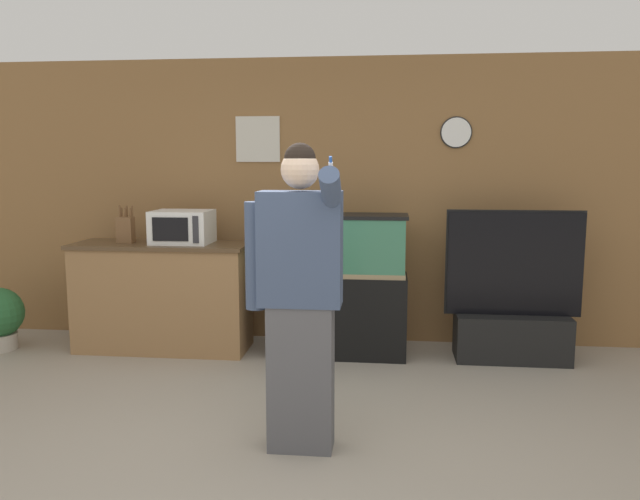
# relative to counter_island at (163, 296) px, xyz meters

# --- Properties ---
(ground_plane) EXTENTS (18.00, 18.00, 0.00)m
(ground_plane) POSITION_rel_counter_island_xyz_m (1.40, -2.24, -0.48)
(ground_plane) COLOR gray
(wall_back_paneled) EXTENTS (10.00, 0.08, 2.60)m
(wall_back_paneled) POSITION_rel_counter_island_xyz_m (1.40, 0.52, 0.82)
(wall_back_paneled) COLOR olive
(wall_back_paneled) RESTS_ON ground_plane
(counter_island) EXTENTS (1.55, 0.57, 0.96)m
(counter_island) POSITION_rel_counter_island_xyz_m (0.00, 0.00, 0.00)
(counter_island) COLOR olive
(counter_island) RESTS_ON ground_plane
(microwave) EXTENTS (0.50, 0.40, 0.29)m
(microwave) POSITION_rel_counter_island_xyz_m (0.19, 0.01, 0.62)
(microwave) COLOR white
(microwave) RESTS_ON counter_island
(knife_block) EXTENTS (0.14, 0.10, 0.33)m
(knife_block) POSITION_rel_counter_island_xyz_m (-0.31, -0.02, 0.60)
(knife_block) COLOR brown
(knife_block) RESTS_ON counter_island
(aquarium_on_stand) EXTENTS (1.18, 0.42, 1.23)m
(aquarium_on_stand) POSITION_rel_counter_island_xyz_m (1.56, 0.00, 0.13)
(aquarium_on_stand) COLOR black
(aquarium_on_stand) RESTS_ON ground_plane
(tv_on_stand) EXTENTS (1.13, 0.40, 1.27)m
(tv_on_stand) POSITION_rel_counter_island_xyz_m (3.03, 0.02, -0.11)
(tv_on_stand) COLOR black
(tv_on_stand) RESTS_ON ground_plane
(person_standing) EXTENTS (0.56, 0.42, 1.78)m
(person_standing) POSITION_rel_counter_island_xyz_m (1.48, -1.80, 0.44)
(person_standing) COLOR #515156
(person_standing) RESTS_ON ground_plane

